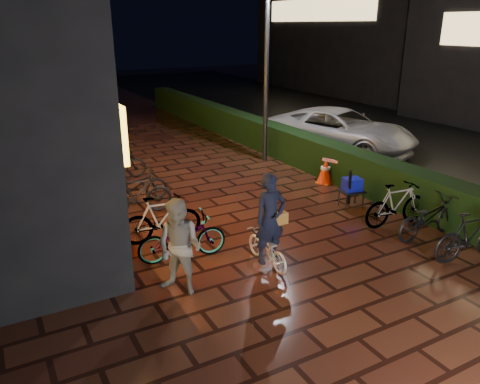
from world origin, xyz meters
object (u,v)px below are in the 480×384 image
bystander_person (180,247)px  cyclist (269,232)px  cart_assembly (352,186)px  van (340,130)px  traffic_barrier (347,175)px

bystander_person → cyclist: size_ratio=0.91×
cart_assembly → bystander_person: bearing=-162.6°
van → cyclist: size_ratio=2.95×
traffic_barrier → cart_assembly: cart_assembly is taller
traffic_barrier → cyclist: bearing=-147.4°
cyclist → van: bearing=41.6°
bystander_person → van: bystander_person is taller
bystander_person → traffic_barrier: size_ratio=0.95×
bystander_person → traffic_barrier: bystander_person is taller
van → cart_assembly: bearing=-149.0°
bystander_person → cyclist: cyclist is taller
bystander_person → van: bearing=87.2°
bystander_person → cyclist: bearing=54.1°
van → cart_assembly: 5.36m
van → cart_assembly: van is taller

